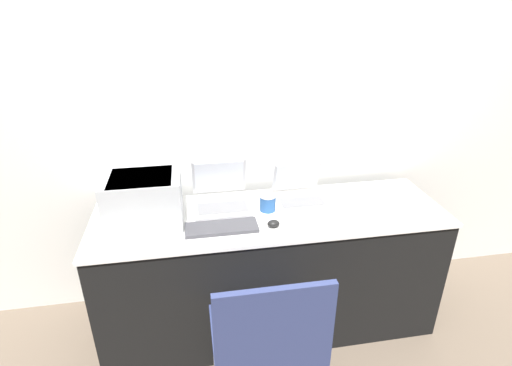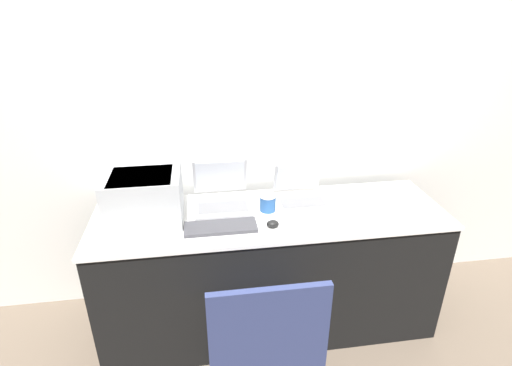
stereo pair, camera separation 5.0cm
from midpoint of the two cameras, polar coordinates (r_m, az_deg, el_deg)
ground_plane at (r=2.54m, az=3.70°, el=-23.50°), size 14.00×14.00×0.00m
wall_back at (r=2.44m, az=1.12°, el=10.90°), size 8.00×0.05×2.60m
table at (r=2.47m, az=2.55°, el=-12.36°), size 1.98×0.60×0.79m
printer at (r=2.21m, az=-15.06°, el=-1.60°), size 0.39×0.36×0.27m
laptop_left at (r=2.33m, az=-4.30°, el=-1.83°), size 0.32×0.33×0.25m
laptop_right at (r=2.38m, az=6.96°, el=-1.48°), size 0.29×0.28×0.21m
external_keyboard at (r=2.11m, az=-4.37°, el=-6.31°), size 0.38×0.14×0.02m
coffee_cup at (r=2.26m, az=2.33°, el=-2.83°), size 0.09×0.09×0.10m
mouse at (r=2.12m, az=3.09°, el=-5.85°), size 0.07×0.05×0.04m
chair at (r=1.87m, az=1.93°, el=-21.13°), size 0.48×0.45×0.92m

